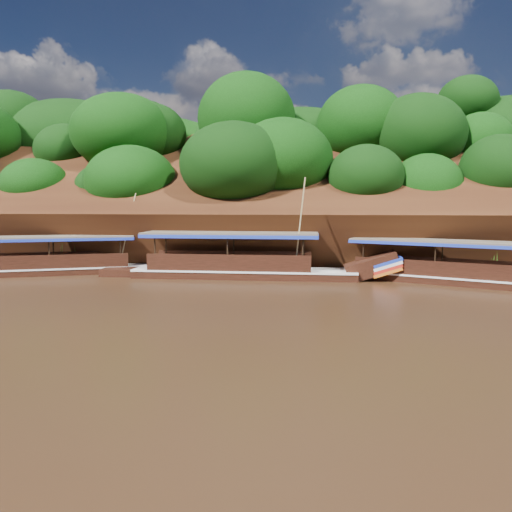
{
  "coord_description": "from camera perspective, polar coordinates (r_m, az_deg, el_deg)",
  "views": [
    {
      "loc": [
        3.34,
        -21.69,
        4.42
      ],
      "look_at": [
        -0.58,
        7.0,
        1.36
      ],
      "focal_mm": 35.0,
      "sensor_mm": 36.0,
      "label": 1
    }
  ],
  "objects": [
    {
      "name": "ground",
      "position": [
        22.39,
        -0.96,
        -5.35
      ],
      "size": [
        160.0,
        160.0,
        0.0
      ],
      "primitive_type": "plane",
      "color": "black",
      "rests_on": "ground"
    },
    {
      "name": "riverbank",
      "position": [
        44.62,
        3.47,
        2.77
      ],
      "size": [
        120.0,
        30.06,
        19.4
      ],
      "color": "black",
      "rests_on": "ground"
    },
    {
      "name": "boat_0",
      "position": [
        29.49,
        23.0,
        -2.01
      ],
      "size": [
        14.22,
        7.59,
        6.21
      ],
      "rotation": [
        0.0,
        0.0,
        -0.41
      ],
      "color": "black",
      "rests_on": "ground"
    },
    {
      "name": "boat_1",
      "position": [
        29.66,
        0.2,
        -1.34
      ],
      "size": [
        15.71,
        2.97,
        6.38
      ],
      "rotation": [
        0.0,
        0.0,
        0.02
      ],
      "color": "black",
      "rests_on": "ground"
    },
    {
      "name": "boat_2",
      "position": [
        33.58,
        -19.63,
        -0.95
      ],
      "size": [
        14.73,
        7.63,
        5.52
      ],
      "rotation": [
        0.0,
        0.0,
        0.4
      ],
      "color": "black",
      "rests_on": "ground"
    },
    {
      "name": "reeds",
      "position": [
        32.16,
        -4.45,
        -0.32
      ],
      "size": [
        49.05,
        2.37,
        2.09
      ],
      "color": "#326619",
      "rests_on": "ground"
    }
  ]
}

